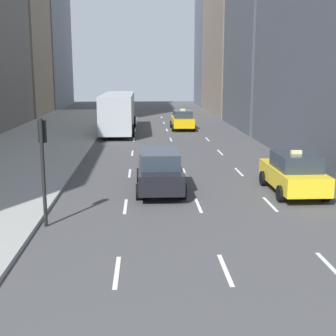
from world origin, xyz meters
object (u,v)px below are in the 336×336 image
at_px(taxi_second, 182,120).
at_px(traffic_light_pole, 43,154).
at_px(city_bus, 118,111).
at_px(taxi_lead, 294,173).
at_px(sedan_black_near, 160,170).

height_order(taxi_second, traffic_light_pole, traffic_light_pole).
bearing_deg(traffic_light_pole, city_bus, 87.39).
bearing_deg(city_bus, taxi_lead, -68.39).
bearing_deg(taxi_lead, taxi_second, 97.05).
bearing_deg(taxi_second, traffic_light_pole, -104.35).
height_order(taxi_lead, traffic_light_pole, traffic_light_pole).
bearing_deg(sedan_black_near, taxi_second, 82.71).
relative_size(taxi_lead, city_bus, 0.38).
bearing_deg(city_bus, sedan_black_near, -82.18).
relative_size(taxi_lead, taxi_second, 1.00).
bearing_deg(taxi_lead, sedan_black_near, 172.20).
xyz_separation_m(sedan_black_near, city_bus, (-2.81, 20.47, 0.89)).
bearing_deg(traffic_light_pole, taxi_second, 75.65).
height_order(taxi_lead, taxi_second, same).
bearing_deg(traffic_light_pole, taxi_lead, 21.45).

